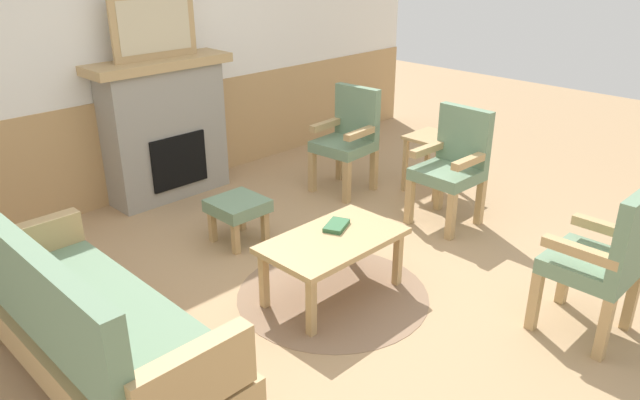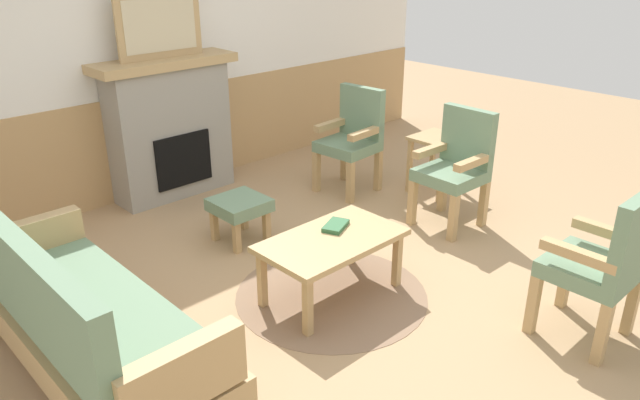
{
  "view_description": "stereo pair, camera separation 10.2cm",
  "coord_description": "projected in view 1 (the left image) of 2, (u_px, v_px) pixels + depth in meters",
  "views": [
    {
      "loc": [
        -2.75,
        -2.39,
        2.24
      ],
      "look_at": [
        0.0,
        0.35,
        0.55
      ],
      "focal_mm": 33.82,
      "sensor_mm": 36.0,
      "label": 1
    },
    {
      "loc": [
        -2.68,
        -2.46,
        2.24
      ],
      "look_at": [
        0.0,
        0.35,
        0.55
      ],
      "focal_mm": 33.82,
      "sensor_mm": 36.0,
      "label": 2
    }
  ],
  "objects": [
    {
      "name": "book_on_table",
      "position": [
        336.0,
        226.0,
        4.08
      ],
      "size": [
        0.24,
        0.2,
        0.03
      ],
      "primitive_type": "cube",
      "rotation": [
        0.0,
        0.0,
        0.41
      ],
      "color": "#33663D",
      "rests_on": "coffee_table"
    },
    {
      "name": "round_rug",
      "position": [
        333.0,
        294.0,
        4.12
      ],
      "size": [
        1.31,
        1.31,
        0.01
      ],
      "primitive_type": "cylinder",
      "color": "#896B51",
      "rests_on": "ground_plane"
    },
    {
      "name": "armchair_by_window_left",
      "position": [
        453.0,
        162.0,
        5.0
      ],
      "size": [
        0.49,
        0.49,
        0.98
      ],
      "color": "tan",
      "rests_on": "ground_plane"
    },
    {
      "name": "ground_plane",
      "position": [
        355.0,
        286.0,
        4.23
      ],
      "size": [
        14.0,
        14.0,
        0.0
      ],
      "primitive_type": "plane",
      "color": "tan"
    },
    {
      "name": "armchair_near_fireplace",
      "position": [
        348.0,
        135.0,
        5.68
      ],
      "size": [
        0.51,
        0.51,
        0.98
      ],
      "color": "tan",
      "rests_on": "ground_plane"
    },
    {
      "name": "fireplace",
      "position": [
        165.0,
        128.0,
        5.49
      ],
      "size": [
        1.3,
        0.44,
        1.28
      ],
      "color": "gray",
      "rests_on": "ground_plane"
    },
    {
      "name": "footstool",
      "position": [
        238.0,
        209.0,
        4.75
      ],
      "size": [
        0.4,
        0.4,
        0.36
      ],
      "color": "tan",
      "rests_on": "ground_plane"
    },
    {
      "name": "side_table",
      "position": [
        433.0,
        148.0,
        5.66
      ],
      "size": [
        0.44,
        0.44,
        0.55
      ],
      "color": "tan",
      "rests_on": "ground_plane"
    },
    {
      "name": "couch",
      "position": [
        93.0,
        327.0,
        3.11
      ],
      "size": [
        0.7,
        1.8,
        0.98
      ],
      "color": "tan",
      "rests_on": "ground_plane"
    },
    {
      "name": "wall_back",
      "position": [
        142.0,
        52.0,
        5.39
      ],
      "size": [
        7.2,
        0.14,
        2.7
      ],
      "color": "white",
      "rests_on": "ground_plane"
    },
    {
      "name": "framed_picture",
      "position": [
        154.0,
        26.0,
        5.13
      ],
      "size": [
        0.8,
        0.04,
        0.56
      ],
      "color": "tan",
      "rests_on": "fireplace"
    },
    {
      "name": "coffee_table",
      "position": [
        333.0,
        245.0,
        3.97
      ],
      "size": [
        0.96,
        0.56,
        0.44
      ],
      "color": "tan",
      "rests_on": "ground_plane"
    },
    {
      "name": "armchair_front_left",
      "position": [
        605.0,
        256.0,
        3.51
      ],
      "size": [
        0.48,
        0.48,
        0.98
      ],
      "color": "tan",
      "rests_on": "ground_plane"
    }
  ]
}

